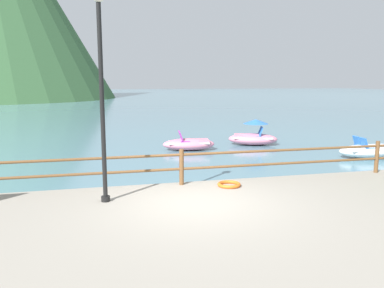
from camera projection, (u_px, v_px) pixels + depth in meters
ground_plane at (117, 107)px, 47.21m from camera, size 200.00×200.00×0.00m
promenade_dock at (227, 252)px, 6.67m from camera, size 28.00×8.00×0.40m
dock_railing at (182, 163)px, 10.14m from camera, size 23.92×0.12×0.95m
lamp_post at (101, 79)px, 8.38m from camera, size 0.28×0.28×4.62m
life_ring at (229, 184)px, 10.09m from camera, size 0.61×0.61×0.09m
pedal_boat_0 at (189, 144)px, 17.59m from camera, size 2.49×1.44×0.86m
pedal_boat_1 at (253, 136)px, 19.02m from camera, size 2.68×2.01×1.26m
pedal_boat_2 at (368, 151)px, 15.89m from camera, size 2.55×1.36×0.87m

